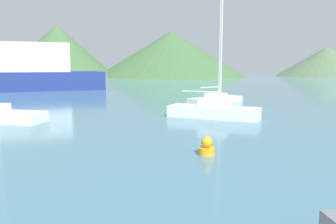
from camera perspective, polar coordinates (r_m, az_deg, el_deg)
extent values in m
cube|color=white|center=(20.70, 7.88, -0.03)|extent=(5.55, 4.66, 0.71)
cube|color=white|center=(20.62, 7.91, 1.64)|extent=(2.06, 1.94, 0.50)
cylinder|color=#BCBCC1|center=(20.48, 9.32, 13.64)|extent=(0.12, 0.12, 9.11)
cylinder|color=#BCBCC1|center=(20.82, 5.72, 3.54)|extent=(2.11, 1.57, 0.10)
cube|color=white|center=(29.11, 8.29, 2.08)|extent=(5.61, 4.44, 0.51)
cube|color=white|center=(29.07, 8.30, 2.93)|extent=(2.08, 1.97, 0.35)
cylinder|color=#BCBCC1|center=(29.35, 9.01, 12.26)|extent=(0.12, 0.12, 9.87)
cylinder|color=#BCBCC1|center=(28.38, 7.29, 4.29)|extent=(2.13, 1.36, 0.10)
cylinder|color=orange|center=(12.18, 6.73, -6.77)|extent=(0.60, 0.60, 0.27)
sphere|color=orange|center=(12.10, 6.75, -5.20)|extent=(0.42, 0.42, 0.42)
cone|color=#3D6038|center=(96.26, -18.64, 9.96)|extent=(31.79, 31.79, 14.25)
cone|color=#3D6038|center=(99.86, 0.49, 10.05)|extent=(44.63, 44.63, 13.41)
cone|color=#4C6647|center=(115.07, 25.77, 7.91)|extent=(30.02, 30.02, 9.06)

